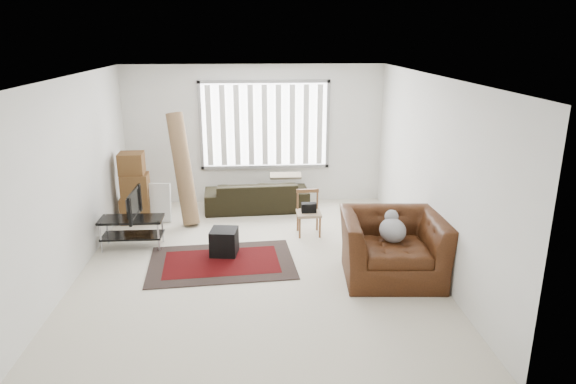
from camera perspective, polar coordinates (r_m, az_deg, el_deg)
name	(u,v)px	position (r m, az deg, el deg)	size (l,w,h in m)	color
room	(257,139)	(7.56, -3.49, 5.85)	(6.00, 6.02, 2.71)	beige
persian_rug	(222,262)	(7.71, -7.37, -7.76)	(2.22, 1.57, 0.02)	black
tv_stand	(132,226)	(8.43, -16.97, -3.66)	(0.97, 0.44, 0.49)	black
tv	(130,204)	(8.31, -17.18, -1.33)	(0.79, 0.10, 0.45)	black
subwoofer	(224,242)	(7.90, -7.11, -5.50)	(0.39, 0.39, 0.39)	black
moving_boxes	(135,190)	(9.50, -16.66, 0.20)	(0.54, 0.50, 1.26)	brown
white_flatpack	(155,203)	(9.47, -14.53, -1.15)	(0.55, 0.08, 0.70)	silver
rolled_rug	(183,169)	(9.14, -11.59, 2.53)	(0.29, 0.29, 1.96)	brown
sofa	(257,191)	(9.78, -3.51, 0.11)	(1.95, 0.85, 0.75)	black
side_chair	(309,211)	(8.58, 2.30, -2.07)	(0.41, 0.41, 0.74)	#967E62
armchair	(393,242)	(7.18, 11.57, -5.49)	(1.46, 1.29, 1.02)	#3E1D0C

